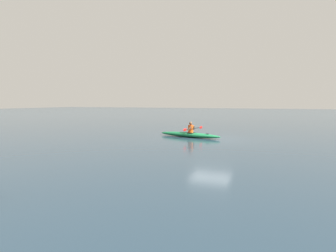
% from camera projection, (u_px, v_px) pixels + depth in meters
% --- Properties ---
extents(ground_plane, '(160.00, 160.00, 0.00)m').
position_uv_depth(ground_plane, '(211.00, 139.00, 17.89)').
color(ground_plane, '#233847').
extents(kayak, '(4.48, 1.64, 0.31)m').
position_uv_depth(kayak, '(189.00, 135.00, 18.72)').
color(kayak, '#19723F').
rests_on(kayak, ground).
extents(kayaker, '(0.66, 2.36, 0.70)m').
position_uv_depth(kayaker, '(191.00, 128.00, 18.61)').
color(kayaker, '#E04C14').
rests_on(kayaker, kayak).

